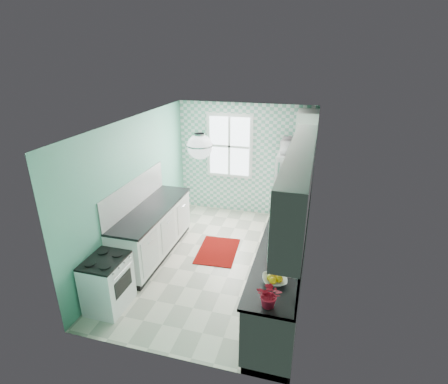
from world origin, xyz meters
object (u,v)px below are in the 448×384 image
(fridge, at_px, (292,191))
(microwave, at_px, (296,147))
(potted_plant, at_px, (270,295))
(fruit_bowl, at_px, (275,280))
(sink, at_px, (292,206))
(stove, at_px, (108,282))
(ceiling_light, at_px, (200,146))

(fridge, distance_m, microwave, 0.94)
(fridge, bearing_deg, potted_plant, -86.00)
(fruit_bowl, xyz_separation_m, potted_plant, (0.00, -0.43, 0.12))
(fridge, xyz_separation_m, sink, (0.09, -1.11, 0.14))
(stove, relative_size, microwave, 1.42)
(potted_plant, bearing_deg, microwave, 91.34)
(stove, relative_size, potted_plant, 2.56)
(ceiling_light, relative_size, sink, 0.66)
(stove, height_order, microwave, microwave)
(fridge, relative_size, fruit_bowl, 5.38)
(fridge, relative_size, sink, 2.98)
(stove, xyz_separation_m, sink, (2.40, 2.23, 0.52))
(stove, height_order, sink, sink)
(fruit_bowl, bearing_deg, fridge, 91.51)
(stove, distance_m, microwave, 4.28)
(ceiling_light, xyz_separation_m, potted_plant, (1.20, -1.26, -1.23))
(fridge, distance_m, stove, 4.08)
(fridge, xyz_separation_m, fruit_bowl, (0.09, -3.42, 0.18))
(fridge, distance_m, sink, 1.13)
(ceiling_light, height_order, fruit_bowl, ceiling_light)
(ceiling_light, bearing_deg, potted_plant, -46.48)
(ceiling_light, distance_m, fridge, 3.20)
(microwave, bearing_deg, fridge, 57.94)
(sink, distance_m, fruit_bowl, 2.31)
(fruit_bowl, distance_m, microwave, 3.51)
(ceiling_light, xyz_separation_m, fruit_bowl, (1.20, -0.83, -1.35))
(fridge, relative_size, potted_plant, 5.17)
(fridge, distance_m, potted_plant, 3.86)
(ceiling_light, distance_m, potted_plant, 2.13)
(potted_plant, distance_m, microwave, 3.91)
(ceiling_light, bearing_deg, fruit_bowl, -34.76)
(sink, bearing_deg, ceiling_light, -129.80)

